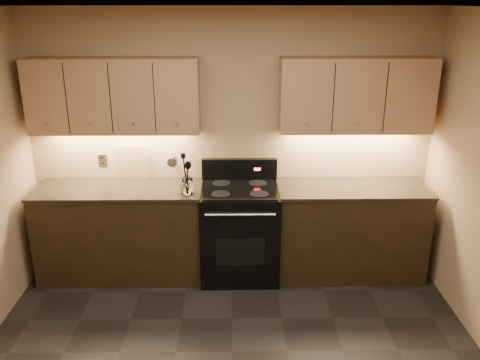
# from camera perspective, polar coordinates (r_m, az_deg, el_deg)

# --- Properties ---
(ceiling) EXTENTS (4.00, 4.00, 0.00)m
(ceiling) POSITION_cam_1_polar(r_m,az_deg,el_deg) (2.91, -1.26, 18.58)
(ceiling) COLOR silver
(ceiling) RESTS_ON wall_back
(wall_back) EXTENTS (4.00, 0.04, 2.60)m
(wall_back) POSITION_cam_1_polar(r_m,az_deg,el_deg) (5.10, -0.97, 4.23)
(wall_back) COLOR tan
(wall_back) RESTS_ON ground
(counter_left) EXTENTS (1.62, 0.62, 0.93)m
(counter_left) POSITION_cam_1_polar(r_m,az_deg,el_deg) (5.23, -13.14, -5.66)
(counter_left) COLOR black
(counter_left) RESTS_ON ground
(counter_right) EXTENTS (1.46, 0.62, 0.93)m
(counter_right) POSITION_cam_1_polar(r_m,az_deg,el_deg) (5.23, 12.16, -5.54)
(counter_right) COLOR black
(counter_right) RESTS_ON ground
(stove) EXTENTS (0.76, 0.68, 1.14)m
(stove) POSITION_cam_1_polar(r_m,az_deg,el_deg) (5.08, -0.03, -5.69)
(stove) COLOR black
(stove) RESTS_ON ground
(upper_cab_left) EXTENTS (1.60, 0.30, 0.70)m
(upper_cab_left) POSITION_cam_1_polar(r_m,az_deg,el_deg) (4.97, -13.98, 9.17)
(upper_cab_left) COLOR tan
(upper_cab_left) RESTS_ON wall_back
(upper_cab_right) EXTENTS (1.44, 0.30, 0.70)m
(upper_cab_right) POSITION_cam_1_polar(r_m,az_deg,el_deg) (4.97, 12.89, 9.27)
(upper_cab_right) COLOR tan
(upper_cab_right) RESTS_ON wall_back
(outlet_plate) EXTENTS (0.08, 0.01, 0.12)m
(outlet_plate) POSITION_cam_1_polar(r_m,az_deg,el_deg) (5.31, -15.15, 2.15)
(outlet_plate) COLOR #B2B5BA
(outlet_plate) RESTS_ON wall_back
(utensil_crock) EXTENTS (0.14, 0.14, 0.15)m
(utensil_crock) POSITION_cam_1_polar(r_m,az_deg,el_deg) (4.78, -6.01, -0.72)
(utensil_crock) COLOR white
(utensil_crock) RESTS_ON counter_left
(cutting_board) EXTENTS (0.29, 0.07, 0.36)m
(cutting_board) POSITION_cam_1_polar(r_m,az_deg,el_deg) (5.22, -11.81, 2.02)
(cutting_board) COLOR #DEB177
(cutting_board) RESTS_ON counter_left
(wooden_spoon) EXTENTS (0.13, 0.11, 0.30)m
(wooden_spoon) POSITION_cam_1_polar(r_m,az_deg,el_deg) (4.75, -6.48, 0.31)
(wooden_spoon) COLOR #DEB177
(wooden_spoon) RESTS_ON utensil_crock
(black_spoon) EXTENTS (0.09, 0.14, 0.33)m
(black_spoon) POSITION_cam_1_polar(r_m,az_deg,el_deg) (4.76, -6.01, 0.58)
(black_spoon) COLOR black
(black_spoon) RESTS_ON utensil_crock
(black_turner) EXTENTS (0.14, 0.18, 0.39)m
(black_turner) POSITION_cam_1_polar(r_m,az_deg,el_deg) (4.72, -6.03, 0.78)
(black_turner) COLOR black
(black_turner) RESTS_ON utensil_crock
(steel_spatula) EXTENTS (0.23, 0.13, 0.38)m
(steel_spatula) POSITION_cam_1_polar(r_m,az_deg,el_deg) (4.74, -5.86, 0.81)
(steel_spatula) COLOR silver
(steel_spatula) RESTS_ON utensil_crock
(steel_skimmer) EXTENTS (0.26, 0.10, 0.35)m
(steel_skimmer) POSITION_cam_1_polar(r_m,az_deg,el_deg) (4.72, -5.59, 0.64)
(steel_skimmer) COLOR silver
(steel_skimmer) RESTS_ON utensil_crock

